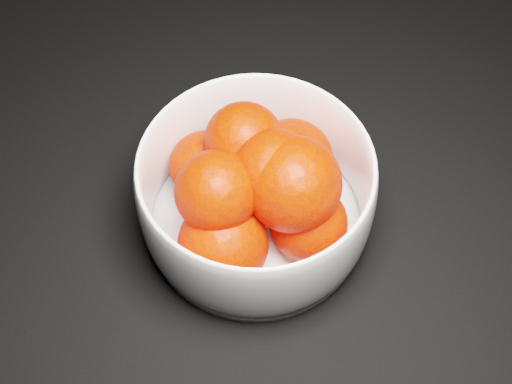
# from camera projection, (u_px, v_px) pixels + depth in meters

# --- Properties ---
(bowl) EXTENTS (0.20, 0.20, 0.10)m
(bowl) POSITION_uv_depth(u_px,v_px,m) (256.00, 195.00, 0.60)
(bowl) COLOR white
(bowl) RESTS_ON ground
(orange_pile) EXTENTS (0.16, 0.16, 0.12)m
(orange_pile) POSITION_uv_depth(u_px,v_px,m) (260.00, 186.00, 0.58)
(orange_pile) COLOR #FF1A00
(orange_pile) RESTS_ON bowl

